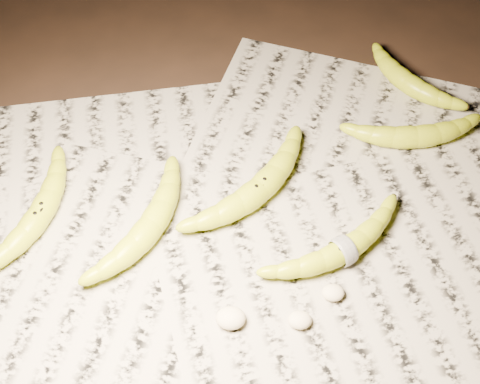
{
  "coord_description": "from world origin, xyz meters",
  "views": [
    {
      "loc": [
        -0.01,
        -0.57,
        0.8
      ],
      "look_at": [
        -0.02,
        -0.0,
        0.05
      ],
      "focal_mm": 50.0,
      "sensor_mm": 36.0,
      "label": 1
    }
  ],
  "objects_px": {
    "banana_left_a": "(39,213)",
    "banana_upper_a": "(415,135)",
    "banana_upper_b": "(408,81)",
    "banana_left_b": "(150,225)",
    "banana_taped": "(343,249)",
    "banana_center": "(259,188)"
  },
  "relations": [
    {
      "from": "banana_left_b",
      "to": "banana_upper_b",
      "type": "relative_size",
      "value": 1.21
    },
    {
      "from": "banana_upper_a",
      "to": "banana_upper_b",
      "type": "bearing_deg",
      "value": 81.85
    },
    {
      "from": "banana_center",
      "to": "banana_upper_a",
      "type": "height_order",
      "value": "banana_center"
    },
    {
      "from": "banana_left_a",
      "to": "banana_center",
      "type": "relative_size",
      "value": 0.93
    },
    {
      "from": "banana_left_a",
      "to": "banana_upper_a",
      "type": "relative_size",
      "value": 1.09
    },
    {
      "from": "banana_taped",
      "to": "banana_upper_b",
      "type": "xyz_separation_m",
      "value": [
        0.13,
        0.33,
        -0.0
      ]
    },
    {
      "from": "banana_taped",
      "to": "banana_left_a",
      "type": "bearing_deg",
      "value": 139.73
    },
    {
      "from": "banana_left_b",
      "to": "banana_taped",
      "type": "relative_size",
      "value": 0.99
    },
    {
      "from": "banana_left_a",
      "to": "banana_upper_b",
      "type": "height_order",
      "value": "banana_left_a"
    },
    {
      "from": "banana_left_a",
      "to": "banana_upper_a",
      "type": "distance_m",
      "value": 0.58
    },
    {
      "from": "banana_left_a",
      "to": "banana_upper_b",
      "type": "bearing_deg",
      "value": -45.14
    },
    {
      "from": "banana_left_b",
      "to": "banana_upper_b",
      "type": "xyz_separation_m",
      "value": [
        0.4,
        0.3,
        -0.0
      ]
    },
    {
      "from": "banana_upper_a",
      "to": "banana_upper_b",
      "type": "xyz_separation_m",
      "value": [
        0.01,
        0.12,
        -0.0
      ]
    },
    {
      "from": "banana_upper_b",
      "to": "banana_left_a",
      "type": "bearing_deg",
      "value": -104.84
    },
    {
      "from": "banana_center",
      "to": "banana_upper_b",
      "type": "height_order",
      "value": "banana_center"
    },
    {
      "from": "banana_taped",
      "to": "banana_upper_b",
      "type": "relative_size",
      "value": 1.22
    },
    {
      "from": "banana_taped",
      "to": "banana_upper_a",
      "type": "xyz_separation_m",
      "value": [
        0.13,
        0.21,
        0.0
      ]
    },
    {
      "from": "banana_left_a",
      "to": "banana_center",
      "type": "bearing_deg",
      "value": -62.88
    },
    {
      "from": "banana_taped",
      "to": "banana_center",
      "type": "bearing_deg",
      "value": 105.48
    },
    {
      "from": "banana_upper_b",
      "to": "banana_center",
      "type": "bearing_deg",
      "value": -88.3
    },
    {
      "from": "banana_left_b",
      "to": "banana_upper_b",
      "type": "distance_m",
      "value": 0.5
    },
    {
      "from": "banana_upper_b",
      "to": "banana_upper_a",
      "type": "bearing_deg",
      "value": -43.41
    }
  ]
}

